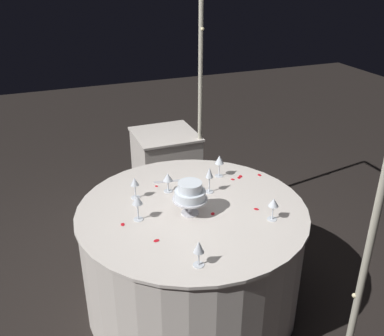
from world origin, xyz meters
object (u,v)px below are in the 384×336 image
Objects in this scene: main_table at (192,256)px; wine_glass_2 at (273,204)px; side_table at (166,172)px; wine_glass_4 at (199,248)px; wine_glass_1 at (209,174)px; cake_knife at (177,180)px; wine_glass_0 at (219,161)px; wine_glass_5 at (137,201)px; decorative_arch at (265,84)px; wine_glass_6 at (135,183)px; wine_glass_3 at (168,178)px; tiered_cake at (190,193)px.

main_table is 0.71m from wine_glass_2.
side_table is 1.89m from wine_glass_4.
cake_knife is at bearing -146.57° from wine_glass_1.
wine_glass_0 is 0.79m from wine_glass_5.
wine_glass_0 is 0.65m from wine_glass_2.
wine_glass_0 is 1.09× the size of wine_glass_4.
wine_glass_0 reaches higher than side_table.
wine_glass_0 is (-0.35, -0.12, -0.64)m from decorative_arch.
wine_glass_4 is 1.00× the size of wine_glass_6.
wine_glass_3 is at bearing -139.60° from wine_glass_2.
wine_glass_3 is (-0.11, -0.26, -0.03)m from wine_glass_1.
tiered_cake is 0.56m from wine_glass_0.
cake_knife is (-0.39, 0.39, -0.13)m from wine_glass_5.
tiered_cake is 1.59× the size of wine_glass_3.
side_table is 4.23× the size of wine_glass_1.
wine_glass_5 is (-0.30, -0.77, 0.02)m from wine_glass_2.
wine_glass_6 is at bearing -82.30° from wine_glass_0.
wine_glass_4 is at bearing -12.57° from side_table.
side_table is at bearing 163.12° from wine_glass_3.
tiered_cake is 1.30× the size of wine_glass_5.
cake_knife is at bearing 175.14° from main_table.
wine_glass_4 is (0.70, -0.36, -0.03)m from wine_glass_1.
wine_glass_5 is at bearing -24.85° from side_table.
wine_glass_5 is 0.27m from wine_glass_6.
wine_glass_5 is (-0.54, -0.18, 0.02)m from wine_glass_4.
side_table is at bearing -173.11° from wine_glass_2.
wine_glass_0 is 0.56× the size of cake_knife.
wine_glass_4 is 0.89× the size of wine_glass_5.
decorative_arch is 0.74m from wine_glass_0.
cake_knife is (-0.13, 0.34, -0.11)m from wine_glass_6.
wine_glass_0 is 0.88× the size of wine_glass_1.
wine_glass_4 is at bearing -12.56° from cake_knife.
decorative_arch is 0.90m from wine_glass_3.
tiered_cake is 0.75× the size of cake_knife.
tiered_cake is 1.46× the size of wine_glass_6.
decorative_arch is 0.80m from tiered_cake.
wine_glass_2 is 0.98× the size of wine_glass_6.
wine_glass_5 is (0.36, -0.70, 0.00)m from wine_glass_0.
tiered_cake is (0.05, -0.03, 0.52)m from main_table.
wine_glass_1 is (-0.16, 0.19, 0.52)m from main_table.
decorative_arch reaches higher than wine_glass_2.
decorative_arch is 0.71m from wine_glass_1.
wine_glass_0 is at bearing 139.99° from wine_glass_1.
tiered_cake is 0.42m from wine_glass_6.
wine_glass_4 is (0.49, -0.14, -0.04)m from tiered_cake.
wine_glass_5 is (0.16, -0.54, -0.01)m from wine_glass_1.
wine_glass_1 is 1.24× the size of wine_glass_6.
side_table is 1.21m from wine_glass_6.
wine_glass_0 reaches higher than cake_knife.
wine_glass_2 is 0.50× the size of cake_knife.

